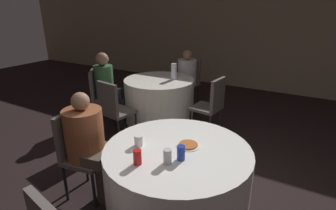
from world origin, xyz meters
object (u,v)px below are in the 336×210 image
at_px(table_near, 177,184).
at_px(soda_can_red, 137,157).
at_px(table_far, 159,100).
at_px(bottle_far, 174,72).
at_px(person_white_shirt, 185,78).
at_px(person_green_jacket, 109,89).
at_px(soda_can_blue, 181,153).
at_px(chair_far_north, 189,78).
at_px(pizza_plate_near, 188,145).
at_px(chair_far_east, 212,102).
at_px(chair_near_west, 78,147).
at_px(chair_far_southwest, 99,92).
at_px(soda_can_silver, 167,157).
at_px(chair_far_south, 113,107).
at_px(person_floral_shirt, 91,146).

relative_size(table_near, soda_can_red, 10.51).
relative_size(table_far, bottle_far, 4.41).
height_order(person_white_shirt, person_green_jacket, person_green_jacket).
bearing_deg(table_far, soda_can_blue, -54.43).
height_order(chair_far_north, pizza_plate_near, chair_far_north).
relative_size(pizza_plate_near, soda_can_red, 1.74).
height_order(chair_far_east, chair_far_north, same).
bearing_deg(person_white_shirt, soda_can_blue, 120.89).
bearing_deg(chair_near_west, chair_far_east, 150.32).
relative_size(chair_far_east, chair_far_north, 1.00).
height_order(chair_far_southwest, soda_can_silver, chair_far_southwest).
relative_size(chair_far_north, chair_far_south, 1.00).
bearing_deg(table_near, chair_far_south, 149.46).
height_order(table_far, chair_far_south, chair_far_south).
height_order(soda_can_red, soda_can_silver, same).
bearing_deg(person_white_shirt, chair_near_west, 99.66).
relative_size(chair_far_south, pizza_plate_near, 4.32).
relative_size(chair_far_southwest, soda_can_red, 7.50).
height_order(chair_far_southwest, person_floral_shirt, person_floral_shirt).
bearing_deg(person_white_shirt, person_floral_shirt, 102.75).
relative_size(person_white_shirt, pizza_plate_near, 5.28).
xyz_separation_m(person_green_jacket, pizza_plate_near, (2.07, -1.29, 0.14)).
distance_m(table_far, soda_can_red, 2.56).
bearing_deg(person_green_jacket, person_white_shirt, 114.50).
xyz_separation_m(chair_far_southwest, person_green_jacket, (0.13, 0.10, 0.05)).
distance_m(chair_near_west, chair_far_south, 1.15).
relative_size(chair_near_west, chair_far_east, 1.00).
bearing_deg(table_far, bottle_far, 30.71).
bearing_deg(bottle_far, pizza_plate_near, -58.25).
distance_m(person_white_shirt, soda_can_silver, 3.23).
relative_size(table_near, person_white_shirt, 1.15).
bearing_deg(soda_can_silver, pizza_plate_near, 86.23).
height_order(table_far, pizza_plate_near, pizza_plate_near).
relative_size(table_far, chair_near_west, 1.29).
height_order(table_near, table_far, same).
relative_size(table_near, chair_far_south, 1.40).
distance_m(chair_near_west, bottle_far, 2.20).
xyz_separation_m(table_far, bottle_far, (0.21, 0.13, 0.50)).
bearing_deg(soda_can_silver, soda_can_blue, 56.35).
height_order(chair_near_west, pizza_plate_near, chair_near_west).
bearing_deg(bottle_far, chair_far_southwest, -145.24).
bearing_deg(chair_far_east, table_far, 90.00).
distance_m(chair_far_east, pizza_plate_near, 1.72).
bearing_deg(pizza_plate_near, table_far, 128.02).
bearing_deg(table_near, soda_can_red, -114.06).
relative_size(table_far, chair_far_south, 1.29).
xyz_separation_m(chair_far_east, bottle_far, (-0.78, 0.25, 0.32)).
bearing_deg(soda_can_silver, person_floral_shirt, 174.66).
distance_m(chair_far_east, soda_can_blue, 1.96).
relative_size(table_far, chair_far_north, 1.29).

